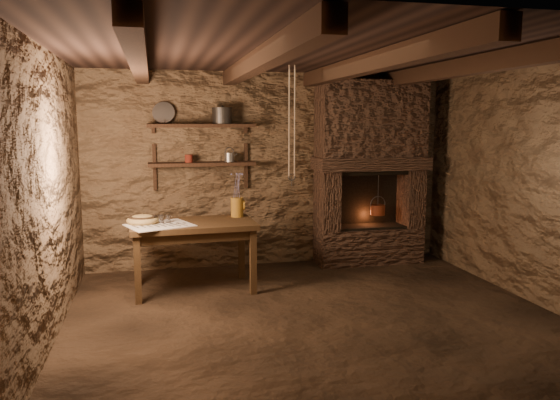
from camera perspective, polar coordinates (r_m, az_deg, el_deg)
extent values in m
plane|color=black|center=(5.19, 3.57, -12.08)|extent=(4.50, 4.50, 0.00)
cube|color=#4C3623|center=(6.84, -1.13, 3.18)|extent=(4.50, 0.04, 2.40)
cube|color=#4C3623|center=(3.07, 14.48, -3.31)|extent=(4.50, 0.04, 2.40)
cube|color=#4C3623|center=(4.78, -23.12, 0.34)|extent=(0.04, 4.00, 2.40)
cube|color=#4C3623|center=(5.95, 24.92, 1.67)|extent=(0.04, 4.00, 2.40)
cube|color=black|center=(4.91, 3.83, 15.23)|extent=(4.50, 4.00, 0.04)
cube|color=black|center=(4.69, -14.58, 14.20)|extent=(0.14, 3.95, 0.16)
cube|color=black|center=(4.78, -2.12, 14.34)|extent=(0.14, 3.95, 0.16)
cube|color=black|center=(5.06, 9.40, 13.89)|extent=(0.14, 3.95, 0.16)
cube|color=black|center=(5.52, 19.31, 13.07)|extent=(0.14, 3.95, 0.16)
cube|color=black|center=(6.55, -8.16, 3.75)|extent=(1.25, 0.30, 0.04)
cube|color=black|center=(6.53, -8.24, 7.69)|extent=(1.25, 0.30, 0.04)
cube|color=#36231B|center=(7.13, 9.20, -4.65)|extent=(1.35, 0.45, 0.45)
cube|color=#36231B|center=(6.83, 4.94, -0.02)|extent=(0.23, 0.45, 0.75)
cube|color=#36231B|center=(7.25, 13.42, 0.27)|extent=(0.23, 0.45, 0.75)
cube|color=#36231B|center=(6.95, 9.49, 3.81)|extent=(1.43, 0.51, 0.16)
cube|color=#36231B|center=(6.96, 9.50, 8.35)|extent=(1.35, 0.45, 0.94)
cube|color=black|center=(7.20, 8.72, 0.34)|extent=(0.90, 0.06, 0.75)
cube|color=#322011|center=(5.86, -9.11, -2.56)|extent=(1.33, 0.80, 0.06)
cube|color=#322011|center=(5.87, -9.09, -3.36)|extent=(1.21, 0.68, 0.09)
cube|color=silver|center=(5.72, -12.47, -2.60)|extent=(0.75, 0.69, 0.01)
cylinder|color=#9E6B1E|center=(6.11, -4.50, -0.75)|extent=(0.15, 0.15, 0.22)
torus|color=#9E6B1E|center=(6.11, -3.82, -0.53)|extent=(0.02, 0.12, 0.12)
ellipsoid|color=olive|center=(5.85, -14.16, -2.06)|extent=(0.43, 0.43, 0.12)
cylinder|color=#302D2A|center=(6.55, -6.07, 8.66)|extent=(0.30, 0.30, 0.17)
cylinder|color=#9B9B96|center=(6.61, -12.07, 8.90)|extent=(0.27, 0.15, 0.26)
cylinder|color=#581911|center=(6.53, -9.51, 4.29)|extent=(0.10, 0.10, 0.09)
cylinder|color=maroon|center=(7.04, 10.17, -1.03)|extent=(0.24, 0.24, 0.13)
torus|color=#302D2A|center=(7.03, 10.19, -0.41)|extent=(0.21, 0.01, 0.21)
cylinder|color=#302D2A|center=(7.01, 10.23, 1.03)|extent=(0.01, 0.01, 0.44)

